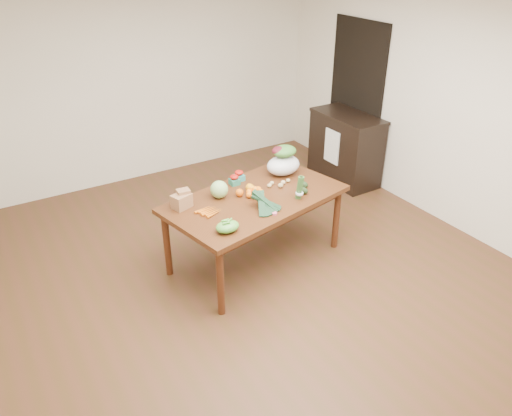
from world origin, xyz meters
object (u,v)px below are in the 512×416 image
dining_table (255,229)px  mandarin_cluster (255,191)px  cabinet (345,148)px  asparagus_bundle (300,188)px  paper_bag (182,200)px  kale_bunch (267,203)px  salad_bag (283,162)px  cabbage (219,189)px

dining_table → mandarin_cluster: size_ratio=9.87×
dining_table → cabinet: bearing=14.9°
cabinet → asparagus_bundle: asparagus_bundle is taller
dining_table → asparagus_bundle: 0.66m
paper_bag → mandarin_cluster: size_ratio=1.32×
paper_bag → kale_bunch: (0.66, -0.47, -0.00)m
cabinet → salad_bag: 1.77m
kale_bunch → asparagus_bundle: (0.40, 0.03, 0.05)m
dining_table → kale_bunch: (-0.05, -0.30, 0.45)m
kale_bunch → asparagus_bundle: bearing=-7.2°
mandarin_cluster → asparagus_bundle: size_ratio=0.72×
dining_table → paper_bag: bearing=154.2°
mandarin_cluster → cabinet: bearing=26.2°
paper_bag → kale_bunch: paper_bag is taller
cabbage → mandarin_cluster: 0.36m
cabinet → asparagus_bundle: bearing=-143.0°
cabbage → salad_bag: size_ratio=0.46×
dining_table → asparagus_bundle: (0.35, -0.26, 0.50)m
kale_bunch → asparagus_bundle: asparagus_bundle is taller
cabinet → dining_table: bearing=-153.4°
mandarin_cluster → kale_bunch: 0.33m
cabinet → kale_bunch: bearing=-147.8°
cabinet → asparagus_bundle: size_ratio=4.08×
paper_bag → kale_bunch: bearing=-35.7°
dining_table → mandarin_cluster: bearing=49.0°
cabbage → kale_bunch: 0.54m
cabinet → salad_bag: (-1.54, -0.75, 0.43)m
dining_table → kale_bunch: bearing=-111.4°
dining_table → salad_bag: 0.80m
paper_bag → mandarin_cluster: paper_bag is taller
cabinet → cabbage: bearing=-160.0°
cabbage → salad_bag: salad_bag is taller
kale_bunch → paper_bag: bearing=132.6°
asparagus_bundle → dining_table: bearing=130.9°
cabinet → salad_bag: bearing=-154.2°
paper_bag → cabbage: bearing=-0.2°
kale_bunch → salad_bag: salad_bag is taller
cabbage → paper_bag: bearing=179.8°
dining_table → salad_bag: size_ratio=4.69×
asparagus_bundle → salad_bag: size_ratio=0.66×
mandarin_cluster → salad_bag: (0.52, 0.27, 0.10)m
mandarin_cluster → kale_bunch: kale_bunch is taller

